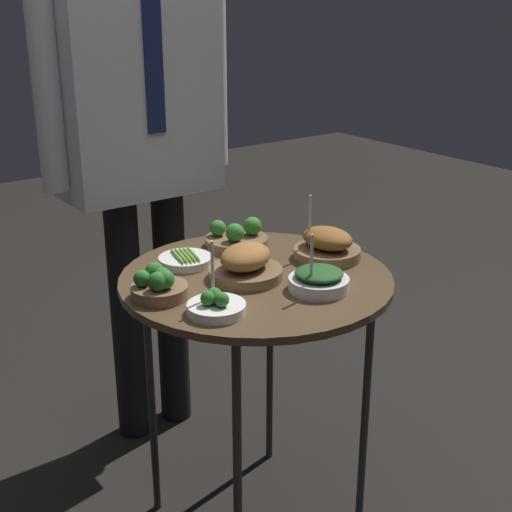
% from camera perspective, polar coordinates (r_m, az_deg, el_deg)
% --- Properties ---
extents(serving_cart, '(0.65, 0.65, 0.71)m').
position_cam_1_polar(serving_cart, '(1.71, 0.00, -3.27)').
color(serving_cart, brown).
rests_on(serving_cart, ground_plane).
extents(bowl_asparagus_near_rim, '(0.13, 0.13, 0.03)m').
position_cam_1_polar(bowl_asparagus_near_rim, '(1.76, -5.67, -0.32)').
color(bowl_asparagus_near_rim, white).
rests_on(bowl_asparagus_near_rim, serving_cart).
extents(bowl_roast_center, '(0.18, 0.18, 0.08)m').
position_cam_1_polar(bowl_roast_center, '(1.66, -0.86, -0.68)').
color(bowl_roast_center, brown).
rests_on(bowl_roast_center, serving_cart).
extents(bowl_broccoli_front_left, '(0.17, 0.17, 0.07)m').
position_cam_1_polar(bowl_broccoli_front_left, '(1.88, -1.55, 1.45)').
color(bowl_broccoli_front_left, brown).
rests_on(bowl_broccoli_front_left, serving_cart).
extents(bowl_broccoli_back_right, '(0.12, 0.12, 0.15)m').
position_cam_1_polar(bowl_broccoli_back_right, '(1.49, -3.22, -3.96)').
color(bowl_broccoli_back_right, white).
rests_on(bowl_broccoli_back_right, serving_cart).
extents(bowl_spinach_front_right, '(0.14, 0.14, 0.14)m').
position_cam_1_polar(bowl_spinach_front_right, '(1.61, 5.04, -1.96)').
color(bowl_spinach_front_right, silver).
rests_on(bowl_spinach_front_right, serving_cart).
extents(bowl_roast_far_rim, '(0.17, 0.17, 0.16)m').
position_cam_1_polar(bowl_roast_far_rim, '(1.80, 5.71, 0.81)').
color(bowl_roast_far_rim, brown).
rests_on(bowl_roast_far_rim, serving_cart).
extents(bowl_broccoli_mid_left, '(0.13, 0.13, 0.07)m').
position_cam_1_polar(bowl_broccoli_mid_left, '(1.58, -7.81, -2.35)').
color(bowl_broccoli_mid_left, brown).
rests_on(bowl_broccoli_mid_left, serving_cart).
extents(waiter_figure, '(0.59, 0.22, 1.60)m').
position_cam_1_polar(waiter_figure, '(2.08, -9.37, 11.01)').
color(waiter_figure, black).
rests_on(waiter_figure, ground_plane).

